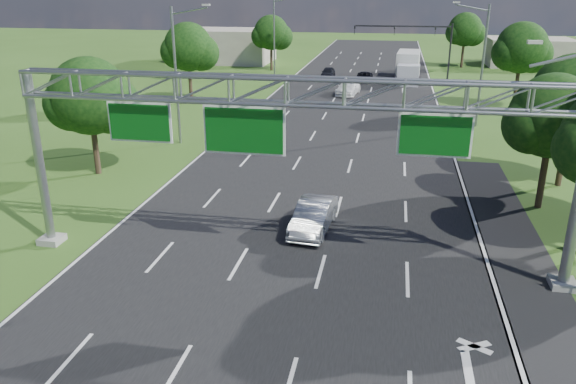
% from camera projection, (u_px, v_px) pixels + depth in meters
% --- Properties ---
extents(ground, '(220.00, 220.00, 0.00)m').
position_uv_depth(ground, '(329.00, 151.00, 41.08)').
color(ground, '#2D5018').
rests_on(ground, ground).
extents(road, '(18.00, 180.00, 0.02)m').
position_uv_depth(road, '(329.00, 151.00, 41.08)').
color(road, black).
rests_on(road, ground).
extents(road_flare, '(3.00, 30.00, 0.02)m').
position_uv_depth(road_flare, '(518.00, 262.00, 24.56)').
color(road_flare, black).
rests_on(road_flare, ground).
extents(sign_gantry, '(23.50, 1.00, 9.56)m').
position_uv_depth(sign_gantry, '(289.00, 106.00, 22.04)').
color(sign_gantry, gray).
rests_on(sign_gantry, ground).
extents(traffic_signal, '(12.21, 0.24, 7.00)m').
position_uv_depth(traffic_signal, '(422.00, 38.00, 70.28)').
color(traffic_signal, black).
rests_on(traffic_signal, ground).
extents(streetlight_l_near, '(2.97, 0.22, 10.16)m').
position_uv_depth(streetlight_l_near, '(178.00, 70.00, 41.11)').
color(streetlight_l_near, gray).
rests_on(streetlight_l_near, ground).
extents(streetlight_l_far, '(2.97, 0.22, 10.16)m').
position_uv_depth(streetlight_l_far, '(276.00, 33.00, 73.39)').
color(streetlight_l_far, gray).
rests_on(streetlight_l_far, ground).
extents(streetlight_r_mid, '(2.97, 0.22, 10.16)m').
position_uv_depth(streetlight_r_mid, '(481.00, 60.00, 46.42)').
color(streetlight_r_mid, gray).
rests_on(streetlight_r_mid, ground).
extents(tree_verge_la, '(5.76, 4.80, 7.40)m').
position_uv_depth(tree_verge_la, '(91.00, 100.00, 34.51)').
color(tree_verge_la, '#2D2116').
rests_on(tree_verge_la, ground).
extents(tree_verge_lb, '(5.76, 4.80, 8.06)m').
position_uv_depth(tree_verge_lb, '(189.00, 49.00, 55.84)').
color(tree_verge_lb, '#2D2116').
rests_on(tree_verge_lb, ground).
extents(tree_verge_lc, '(5.76, 4.80, 7.62)m').
position_uv_depth(tree_verge_lc, '(272.00, 34.00, 78.53)').
color(tree_verge_lc, '#2D2116').
rests_on(tree_verge_lc, ground).
extents(tree_verge_rd, '(5.76, 4.80, 8.28)m').
position_uv_depth(tree_verge_rd, '(522.00, 50.00, 52.99)').
color(tree_verge_rd, '#2D2116').
rests_on(tree_verge_rd, ground).
extents(tree_verge_re, '(5.76, 4.80, 7.84)m').
position_uv_depth(tree_verge_re, '(466.00, 31.00, 81.16)').
color(tree_verge_re, '#2D2116').
rests_on(tree_verge_re, ground).
extents(building_left, '(14.00, 10.00, 5.00)m').
position_uv_depth(building_left, '(226.00, 46.00, 88.30)').
color(building_left, gray).
rests_on(building_left, ground).
extents(building_right, '(12.00, 9.00, 4.00)m').
position_uv_depth(building_right, '(529.00, 52.00, 84.20)').
color(building_right, gray).
rests_on(building_right, ground).
extents(silver_sedan, '(1.98, 4.67, 1.50)m').
position_uv_depth(silver_sedan, '(314.00, 216.00, 27.48)').
color(silver_sedan, '#A5AAB0').
rests_on(silver_sedan, ground).
extents(car_queue_a, '(2.75, 5.40, 1.50)m').
position_uv_depth(car_queue_a, '(348.00, 88.00, 62.12)').
color(car_queue_a, white).
rests_on(car_queue_a, ground).
extents(car_queue_b, '(2.08, 4.28, 1.17)m').
position_uv_depth(car_queue_b, '(364.00, 77.00, 70.50)').
color(car_queue_b, black).
rests_on(car_queue_b, ground).
extents(car_queue_c, '(1.63, 4.01, 1.36)m').
position_uv_depth(car_queue_c, '(328.00, 73.00, 73.42)').
color(car_queue_c, black).
rests_on(car_queue_c, ground).
extents(box_truck, '(3.09, 9.45, 3.53)m').
position_uv_depth(box_truck, '(408.00, 67.00, 70.82)').
color(box_truck, beige).
rests_on(box_truck, ground).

